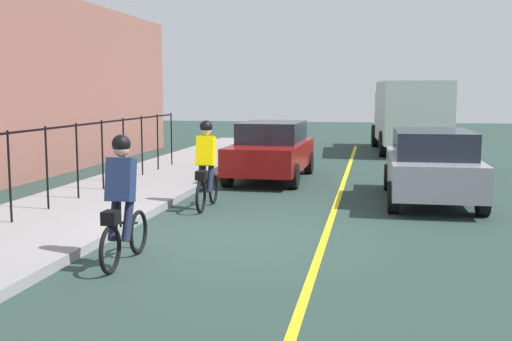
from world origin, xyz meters
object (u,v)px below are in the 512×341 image
object	(u,v)px
patrol_sedan	(431,165)
parked_sedan_rear	(272,150)
box_truck_background	(409,113)
cyclist_lead	(206,165)
cyclist_follow	(122,201)

from	to	relation	value
patrol_sedan	parked_sedan_rear	distance (m)	4.91
patrol_sedan	box_truck_background	distance (m)	11.56
patrol_sedan	cyclist_lead	bearing A→B (deg)	109.79
box_truck_background	parked_sedan_rear	bearing A→B (deg)	150.85
parked_sedan_rear	box_truck_background	size ratio (longest dim) A/B	0.65
cyclist_follow	box_truck_background	size ratio (longest dim) A/B	0.27
parked_sedan_rear	cyclist_lead	bearing A→B (deg)	-6.38
cyclist_lead	box_truck_background	xyz separation A→B (m)	(13.24, -4.72, 0.64)
parked_sedan_rear	cyclist_follow	bearing A→B (deg)	-2.94
cyclist_lead	parked_sedan_rear	distance (m)	4.60
cyclist_follow	box_truck_background	bearing A→B (deg)	-15.90
patrol_sedan	parked_sedan_rear	bearing A→B (deg)	53.89
cyclist_follow	patrol_sedan	world-z (taller)	cyclist_follow
patrol_sedan	box_truck_background	size ratio (longest dim) A/B	0.64
patrol_sedan	parked_sedan_rear	xyz separation A→B (m)	(2.86, 3.99, 0.00)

